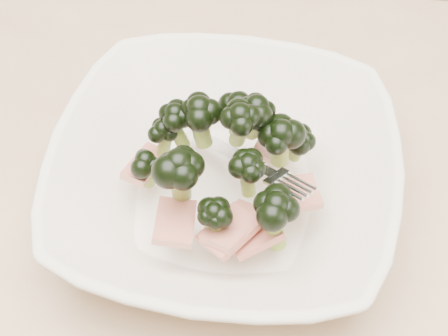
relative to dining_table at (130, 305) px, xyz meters
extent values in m
cube|color=tan|center=(0.00, 0.00, 0.08)|extent=(1.20, 0.80, 0.04)
imported|color=beige|center=(0.09, 0.07, 0.14)|extent=(0.32, 0.32, 0.07)
cylinder|color=olive|center=(0.04, 0.10, 0.16)|extent=(0.02, 0.01, 0.04)
ellipsoid|color=black|center=(0.04, 0.10, 0.18)|extent=(0.03, 0.03, 0.03)
cylinder|color=olive|center=(0.15, 0.11, 0.14)|extent=(0.02, 0.01, 0.03)
ellipsoid|color=black|center=(0.15, 0.11, 0.16)|extent=(0.03, 0.03, 0.02)
cylinder|color=olive|center=(0.06, 0.03, 0.17)|extent=(0.02, 0.03, 0.05)
ellipsoid|color=black|center=(0.06, 0.03, 0.20)|extent=(0.04, 0.04, 0.03)
cylinder|color=olive|center=(0.09, 0.12, 0.16)|extent=(0.02, 0.02, 0.03)
ellipsoid|color=black|center=(0.09, 0.12, 0.18)|extent=(0.04, 0.04, 0.03)
cylinder|color=olive|center=(0.11, 0.10, 0.17)|extent=(0.02, 0.02, 0.04)
ellipsoid|color=black|center=(0.11, 0.10, 0.19)|extent=(0.04, 0.04, 0.03)
cylinder|color=olive|center=(0.09, 0.01, 0.15)|extent=(0.02, 0.02, 0.04)
ellipsoid|color=black|center=(0.09, 0.01, 0.17)|extent=(0.03, 0.03, 0.02)
cylinder|color=olive|center=(0.13, 0.09, 0.16)|extent=(0.02, 0.02, 0.03)
ellipsoid|color=black|center=(0.13, 0.09, 0.19)|extent=(0.04, 0.04, 0.03)
cylinder|color=olive|center=(0.03, 0.09, 0.15)|extent=(0.02, 0.01, 0.03)
ellipsoid|color=black|center=(0.03, 0.09, 0.17)|extent=(0.03, 0.03, 0.02)
cylinder|color=olive|center=(0.14, 0.01, 0.15)|extent=(0.03, 0.02, 0.05)
ellipsoid|color=black|center=(0.14, 0.01, 0.18)|extent=(0.04, 0.04, 0.03)
cylinder|color=olive|center=(0.11, 0.05, 0.17)|extent=(0.02, 0.02, 0.03)
ellipsoid|color=black|center=(0.11, 0.05, 0.19)|extent=(0.03, 0.03, 0.02)
cylinder|color=olive|center=(0.06, 0.10, 0.17)|extent=(0.02, 0.02, 0.04)
ellipsoid|color=black|center=(0.06, 0.10, 0.19)|extent=(0.04, 0.04, 0.03)
cylinder|color=olive|center=(0.02, 0.06, 0.14)|extent=(0.01, 0.01, 0.03)
ellipsoid|color=black|center=(0.02, 0.06, 0.16)|extent=(0.03, 0.03, 0.02)
cylinder|color=olive|center=(0.06, 0.10, 0.17)|extent=(0.01, 0.01, 0.03)
ellipsoid|color=black|center=(0.06, 0.10, 0.19)|extent=(0.03, 0.03, 0.02)
cylinder|color=olive|center=(0.10, 0.08, 0.18)|extent=(0.02, 0.02, 0.04)
ellipsoid|color=black|center=(0.10, 0.08, 0.21)|extent=(0.04, 0.04, 0.03)
cube|color=maroon|center=(0.02, 0.07, 0.14)|extent=(0.04, 0.06, 0.02)
cube|color=maroon|center=(0.15, 0.05, 0.15)|extent=(0.04, 0.04, 0.01)
cube|color=maroon|center=(0.05, 0.01, 0.15)|extent=(0.04, 0.05, 0.02)
cube|color=maroon|center=(0.10, 0.01, 0.15)|extent=(0.06, 0.06, 0.02)
cube|color=maroon|center=(0.13, 0.12, 0.14)|extent=(0.04, 0.05, 0.01)
cube|color=maroon|center=(0.10, 0.01, 0.15)|extent=(0.06, 0.06, 0.02)
cube|color=maroon|center=(0.12, 0.01, 0.14)|extent=(0.05, 0.04, 0.03)
camera|label=1|loc=(0.13, -0.26, 0.58)|focal=50.00mm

